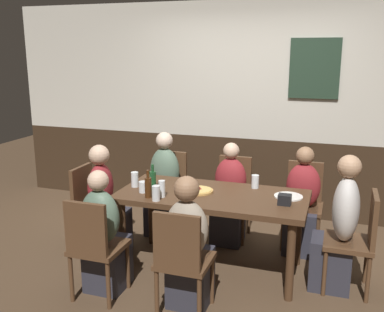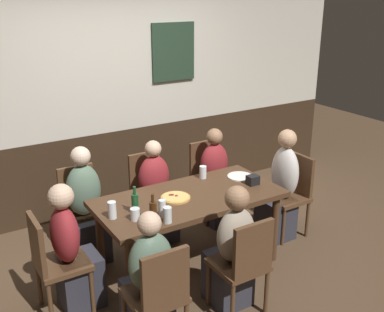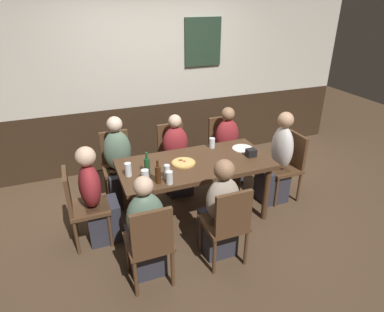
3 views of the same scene
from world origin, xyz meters
TOP-DOWN VIEW (x-y plane):
  - ground_plane at (0.00, 0.00)m, footprint 12.00×12.00m
  - wall_back at (0.01, 1.65)m, footprint 6.40×0.13m
  - dining_table at (0.00, 0.00)m, footprint 1.72×0.82m
  - chair_right_far at (0.76, 0.83)m, footprint 0.40×0.40m
  - chair_left_far at (-0.76, 0.83)m, footprint 0.40×0.40m
  - chair_left_near at (-0.76, -0.83)m, footprint 0.40×0.40m
  - chair_head_east at (1.27, 0.00)m, footprint 0.40×0.40m
  - chair_mid_far at (0.00, 0.83)m, footprint 0.40×0.40m
  - chair_head_west at (-1.27, 0.00)m, footprint 0.40×0.40m
  - chair_mid_near at (0.00, -0.83)m, footprint 0.40×0.40m
  - person_right_far at (0.76, 0.66)m, footprint 0.34×0.37m
  - person_left_far at (-0.76, 0.66)m, footprint 0.34×0.37m
  - person_left_near at (-0.76, -0.66)m, footprint 0.34×0.37m
  - person_head_east at (1.11, 0.00)m, footprint 0.37×0.34m
  - person_mid_far at (-0.00, 0.66)m, footprint 0.34×0.37m
  - person_head_west at (-1.11, 0.00)m, footprint 0.37×0.34m
  - person_mid_near at (0.00, -0.66)m, footprint 0.34×0.37m
  - pizza at (-0.14, 0.02)m, footprint 0.27×0.27m
  - pint_glass_pale at (-0.40, -0.23)m, footprint 0.06×0.06m
  - tumbler_short at (-0.41, -0.34)m, footprint 0.07×0.07m
  - pint_glass_stout at (0.34, 0.30)m, footprint 0.07×0.07m
  - tumbler_water at (-0.62, -0.16)m, footprint 0.08×0.08m
  - beer_glass_tall at (-0.76, -0.03)m, footprint 0.07×0.07m
  - beer_bottle_green at (-0.57, -0.05)m, footprint 0.06×0.06m
  - beer_bottle_brown at (-0.51, -0.28)m, footprint 0.06×0.06m
  - plate_white_large at (0.67, 0.13)m, footprint 0.25×0.25m
  - condiment_caddy at (0.66, -0.09)m, footprint 0.11×0.09m

SIDE VIEW (x-z plane):
  - ground_plane at x=0.00m, z-range 0.00..0.00m
  - person_mid_far at x=0.00m, z-range -0.09..0.98m
  - person_left_near at x=-0.76m, z-range -0.09..0.99m
  - person_right_far at x=0.76m, z-range -0.09..0.99m
  - person_mid_near at x=0.00m, z-range -0.09..1.01m
  - person_head_west at x=-1.11m, z-range -0.09..1.03m
  - person_left_far at x=-0.76m, z-range -0.09..1.05m
  - chair_right_far at x=0.76m, z-range 0.06..0.94m
  - chair_left_far at x=-0.76m, z-range 0.06..0.94m
  - chair_left_near at x=-0.76m, z-range 0.06..0.94m
  - chair_head_east at x=1.27m, z-range 0.06..0.94m
  - chair_mid_far at x=0.00m, z-range 0.06..0.94m
  - chair_head_west at x=-1.27m, z-range 0.06..0.94m
  - chair_mid_near at x=0.00m, z-range 0.06..0.94m
  - person_head_east at x=1.11m, z-range -0.09..1.10m
  - dining_table at x=0.00m, z-range 0.29..1.03m
  - plate_white_large at x=0.67m, z-range 0.74..0.75m
  - pizza at x=-0.14m, z-range 0.74..0.77m
  - tumbler_water at x=-0.62m, z-range 0.73..0.84m
  - condiment_caddy at x=0.66m, z-range 0.74..0.83m
  - pint_glass_stout at x=0.34m, z-range 0.73..0.86m
  - tumbler_short at x=-0.41m, z-range 0.74..0.87m
  - beer_glass_tall at x=-0.76m, z-range 0.73..0.88m
  - pint_glass_pale at x=-0.40m, z-range 0.73..0.88m
  - beer_bottle_green at x=-0.57m, z-range 0.71..0.96m
  - beer_bottle_brown at x=-0.51m, z-range 0.71..0.96m
  - wall_back at x=0.01m, z-range 0.00..2.60m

